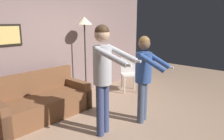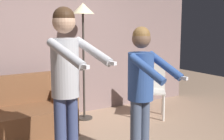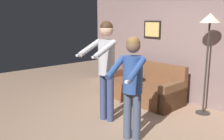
{
  "view_description": "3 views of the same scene",
  "coord_description": "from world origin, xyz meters",
  "views": [
    {
      "loc": [
        -2.84,
        -2.52,
        1.9
      ],
      "look_at": [
        -0.2,
        -0.09,
        1.08
      ],
      "focal_mm": 35.0,
      "sensor_mm": 36.0,
      "label": 1
    },
    {
      "loc": [
        -1.73,
        -3.13,
        1.7
      ],
      "look_at": [
        0.17,
        -0.07,
        1.12
      ],
      "focal_mm": 50.0,
      "sensor_mm": 36.0,
      "label": 2
    },
    {
      "loc": [
        2.92,
        -2.98,
        1.88
      ],
      "look_at": [
        -0.07,
        -0.28,
        1.05
      ],
      "focal_mm": 40.0,
      "sensor_mm": 36.0,
      "label": 3
    }
  ],
  "objects": [
    {
      "name": "person_standing_right",
      "position": [
        0.42,
        -0.32,
        0.97
      ],
      "size": [
        0.54,
        0.64,
        1.63
      ],
      "color": "#445068",
      "rests_on": "ground_plane"
    },
    {
      "name": "dining_chair_distant",
      "position": [
        1.73,
        1.07,
        0.53
      ],
      "size": [
        0.59,
        0.59,
        0.93
      ],
      "color": "silver",
      "rests_on": "ground_plane"
    },
    {
      "name": "torchiere_lamp",
      "position": [
        0.62,
        1.57,
        1.7
      ],
      "size": [
        0.38,
        0.38,
        1.98
      ],
      "color": "#332D28",
      "rests_on": "ground_plane"
    },
    {
      "name": "person_standing_left",
      "position": [
        -0.43,
        -0.11,
        1.14
      ],
      "size": [
        0.54,
        0.77,
        1.84
      ],
      "color": "#38436C",
      "rests_on": "ground_plane"
    },
    {
      "name": "back_wall_assembly",
      "position": [
        -0.01,
        1.97,
        1.3
      ],
      "size": [
        6.4,
        0.09,
        2.6
      ],
      "color": "gray",
      "rests_on": "ground_plane"
    },
    {
      "name": "couch",
      "position": [
        -0.78,
        1.31,
        0.28
      ],
      "size": [
        1.91,
        0.88,
        0.87
      ],
      "color": "brown",
      "rests_on": "ground_plane"
    }
  ]
}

